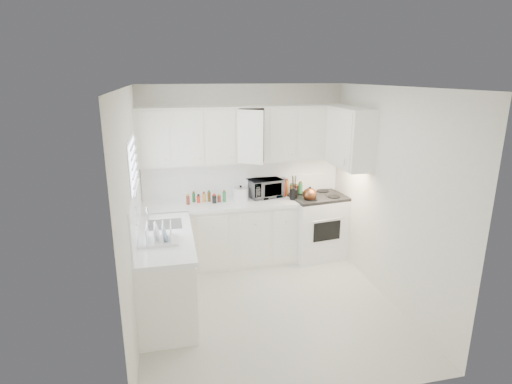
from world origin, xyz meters
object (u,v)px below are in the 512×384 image
object	(u,v)px
tea_kettle	(310,194)
microwave	(265,186)
dish_rack	(158,232)
stove	(316,217)
utensil_crock	(294,187)
rice_cooker	(241,193)

from	to	relation	value
tea_kettle	microwave	bearing A→B (deg)	132.76
dish_rack	stove	bearing A→B (deg)	29.72
microwave	utensil_crock	xyz separation A→B (m)	(0.38, -0.22, 0.02)
microwave	rice_cooker	size ratio (longest dim) A/B	2.22
utensil_crock	dish_rack	bearing A→B (deg)	-147.82
utensil_crock	dish_rack	xyz separation A→B (m)	(-1.94, -1.22, -0.07)
rice_cooker	microwave	bearing A→B (deg)	-0.33
rice_cooker	stove	bearing A→B (deg)	-16.43
rice_cooker	dish_rack	bearing A→B (deg)	-142.83
tea_kettle	microwave	xyz separation A→B (m)	(-0.59, 0.33, 0.06)
stove	tea_kettle	size ratio (longest dim) A/B	4.95
tea_kettle	rice_cooker	world-z (taller)	same
utensil_crock	dish_rack	world-z (taller)	utensil_crock
microwave	dish_rack	size ratio (longest dim) A/B	1.16
rice_cooker	dish_rack	size ratio (longest dim) A/B	0.52
stove	dish_rack	xyz separation A→B (m)	(-2.33, -1.27, 0.45)
stove	rice_cooker	distance (m)	1.24
utensil_crock	tea_kettle	bearing A→B (deg)	-26.07
microwave	rice_cooker	xyz separation A→B (m)	(-0.39, -0.08, -0.06)
tea_kettle	microwave	size ratio (longest dim) A/B	0.51
microwave	dish_rack	bearing A→B (deg)	-150.98
rice_cooker	tea_kettle	bearing A→B (deg)	-26.33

